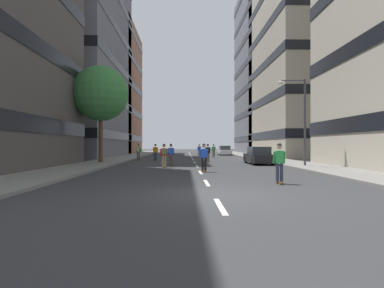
{
  "coord_description": "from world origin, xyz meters",
  "views": [
    {
      "loc": [
        -1.0,
        -10.21,
        1.71
      ],
      "look_at": [
        0.0,
        27.71,
        1.77
      ],
      "focal_mm": 27.77,
      "sensor_mm": 36.0,
      "label": 1
    }
  ],
  "objects_px": {
    "parked_car_near": "(259,156)",
    "street_tree_near": "(101,94)",
    "skater_2": "(171,153)",
    "skater_3": "(138,151)",
    "skater_1": "(199,149)",
    "skater_4": "(208,152)",
    "skater_8": "(204,156)",
    "streetlamp_right": "(300,112)",
    "skater_7": "(164,154)",
    "skater_0": "(214,150)",
    "parked_car_mid": "(224,151)",
    "skater_6": "(155,151)",
    "skater_5": "(279,161)"
  },
  "relations": [
    {
      "from": "skater_3",
      "to": "skater_4",
      "type": "bearing_deg",
      "value": -20.4
    },
    {
      "from": "skater_7",
      "to": "parked_car_near",
      "type": "bearing_deg",
      "value": 24.99
    },
    {
      "from": "skater_5",
      "to": "skater_8",
      "type": "height_order",
      "value": "same"
    },
    {
      "from": "skater_5",
      "to": "skater_0",
      "type": "bearing_deg",
      "value": 90.48
    },
    {
      "from": "skater_0",
      "to": "skater_3",
      "type": "xyz_separation_m",
      "value": [
        -8.79,
        -8.06,
        0.0
      ]
    },
    {
      "from": "skater_0",
      "to": "streetlamp_right",
      "type": "bearing_deg",
      "value": -74.59
    },
    {
      "from": "street_tree_near",
      "to": "skater_1",
      "type": "bearing_deg",
      "value": 60.19
    },
    {
      "from": "skater_5",
      "to": "skater_1",
      "type": "bearing_deg",
      "value": 93.6
    },
    {
      "from": "parked_car_near",
      "to": "street_tree_near",
      "type": "bearing_deg",
      "value": 175.77
    },
    {
      "from": "skater_1",
      "to": "skater_8",
      "type": "bearing_deg",
      "value": -92.26
    },
    {
      "from": "skater_1",
      "to": "skater_4",
      "type": "height_order",
      "value": "same"
    },
    {
      "from": "parked_car_near",
      "to": "streetlamp_right",
      "type": "distance_m",
      "value": 5.43
    },
    {
      "from": "skater_1",
      "to": "parked_car_near",
      "type": "bearing_deg",
      "value": -76.66
    },
    {
      "from": "streetlamp_right",
      "to": "skater_3",
      "type": "height_order",
      "value": "streetlamp_right"
    },
    {
      "from": "skater_1",
      "to": "skater_3",
      "type": "relative_size",
      "value": 1.0
    },
    {
      "from": "skater_1",
      "to": "skater_7",
      "type": "bearing_deg",
      "value": -99.73
    },
    {
      "from": "parked_car_near",
      "to": "skater_4",
      "type": "xyz_separation_m",
      "value": [
        -4.18,
        3.18,
        0.29
      ]
    },
    {
      "from": "skater_1",
      "to": "street_tree_near",
      "type": "bearing_deg",
      "value": -119.81
    },
    {
      "from": "skater_0",
      "to": "skater_2",
      "type": "xyz_separation_m",
      "value": [
        -5.03,
        -15.03,
        -0.03
      ]
    },
    {
      "from": "skater_4",
      "to": "skater_7",
      "type": "height_order",
      "value": "same"
    },
    {
      "from": "skater_8",
      "to": "parked_car_near",
      "type": "bearing_deg",
      "value": 53.87
    },
    {
      "from": "skater_7",
      "to": "skater_8",
      "type": "bearing_deg",
      "value": -51.95
    },
    {
      "from": "streetlamp_right",
      "to": "skater_1",
      "type": "relative_size",
      "value": 3.65
    },
    {
      "from": "parked_car_mid",
      "to": "skater_8",
      "type": "bearing_deg",
      "value": -100.24
    },
    {
      "from": "skater_2",
      "to": "parked_car_mid",
      "type": "bearing_deg",
      "value": 71.78
    },
    {
      "from": "parked_car_mid",
      "to": "skater_8",
      "type": "relative_size",
      "value": 2.47
    },
    {
      "from": "parked_car_mid",
      "to": "street_tree_near",
      "type": "relative_size",
      "value": 0.51
    },
    {
      "from": "streetlamp_right",
      "to": "skater_7",
      "type": "distance_m",
      "value": 10.71
    },
    {
      "from": "parked_car_near",
      "to": "street_tree_near",
      "type": "xyz_separation_m",
      "value": [
        -13.97,
        1.03,
        5.56
      ]
    },
    {
      "from": "skater_1",
      "to": "skater_2",
      "type": "relative_size",
      "value": 1.0
    },
    {
      "from": "parked_car_mid",
      "to": "skater_6",
      "type": "bearing_deg",
      "value": -119.72
    },
    {
      "from": "skater_8",
      "to": "skater_4",
      "type": "bearing_deg",
      "value": 84.08
    },
    {
      "from": "parked_car_mid",
      "to": "skater_3",
      "type": "distance_m",
      "value": 19.67
    },
    {
      "from": "parked_car_mid",
      "to": "skater_4",
      "type": "height_order",
      "value": "skater_4"
    },
    {
      "from": "skater_2",
      "to": "skater_8",
      "type": "xyz_separation_m",
      "value": [
        2.32,
        -6.08,
        0.0
      ]
    },
    {
      "from": "skater_4",
      "to": "skater_8",
      "type": "bearing_deg",
      "value": -95.92
    },
    {
      "from": "skater_3",
      "to": "skater_4",
      "type": "xyz_separation_m",
      "value": [
        7.16,
        -2.66,
        -0.03
      ]
    },
    {
      "from": "skater_3",
      "to": "streetlamp_right",
      "type": "bearing_deg",
      "value": -34.6
    },
    {
      "from": "parked_car_near",
      "to": "skater_1",
      "type": "xyz_separation_m",
      "value": [
        -4.26,
        17.98,
        0.29
      ]
    },
    {
      "from": "skater_6",
      "to": "skater_7",
      "type": "height_order",
      "value": "same"
    },
    {
      "from": "skater_2",
      "to": "skater_4",
      "type": "xyz_separation_m",
      "value": [
        3.4,
        4.31,
        0.0
      ]
    },
    {
      "from": "skater_2",
      "to": "skater_3",
      "type": "height_order",
      "value": "same"
    },
    {
      "from": "streetlamp_right",
      "to": "skater_8",
      "type": "height_order",
      "value": "streetlamp_right"
    },
    {
      "from": "streetlamp_right",
      "to": "skater_1",
      "type": "height_order",
      "value": "streetlamp_right"
    },
    {
      "from": "parked_car_near",
      "to": "skater_0",
      "type": "bearing_deg",
      "value": 100.38
    },
    {
      "from": "skater_8",
      "to": "streetlamp_right",
      "type": "bearing_deg",
      "value": 25.96
    },
    {
      "from": "skater_3",
      "to": "skater_4",
      "type": "distance_m",
      "value": 7.64
    },
    {
      "from": "streetlamp_right",
      "to": "parked_car_near",
      "type": "bearing_deg",
      "value": 122.57
    },
    {
      "from": "skater_0",
      "to": "skater_2",
      "type": "distance_m",
      "value": 15.85
    },
    {
      "from": "street_tree_near",
      "to": "skater_0",
      "type": "distance_m",
      "value": 17.99
    }
  ]
}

